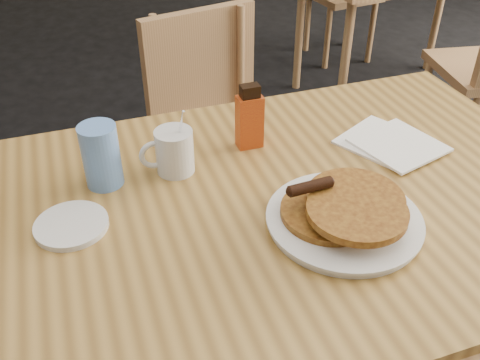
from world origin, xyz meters
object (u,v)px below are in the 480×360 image
Objects in this scene: main_table at (284,212)px; blue_tumbler at (101,156)px; chair_main_far at (209,124)px; pancake_plate at (345,214)px; coffee_mug at (173,151)px; syrup_bottle at (250,119)px.

main_table is 9.87× the size of blue_tumbler.
pancake_plate is at bearing -100.43° from chair_main_far.
chair_main_far is at bearing 73.53° from coffee_mug.
syrup_bottle is at bearing 19.52° from coffee_mug.
coffee_mug is at bearing -125.20° from chair_main_far.
coffee_mug is at bearing 0.12° from blue_tumbler.
coffee_mug is 0.20m from syrup_bottle.
syrup_bottle is 1.13× the size of blue_tumbler.
syrup_bottle reaches higher than blue_tumbler.
main_table is 0.40m from blue_tumbler.
main_table is at bearing -34.87° from coffee_mug.
chair_main_far is 0.88m from pancake_plate.
coffee_mug is (-0.22, -0.56, 0.28)m from chair_main_far.
chair_main_far is at bearing 87.85° from main_table.
coffee_mug is (-0.27, 0.28, 0.03)m from pancake_plate.
pancake_plate is 2.17× the size of blue_tumbler.
coffee_mug is 1.00× the size of syrup_bottle.
blue_tumbler is (-0.34, -0.05, -0.00)m from syrup_bottle.
main_table is 4.54× the size of pancake_plate.
chair_main_far is 5.68× the size of syrup_bottle.
blue_tumbler reaches higher than main_table.
pancake_plate is 0.39m from coffee_mug.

